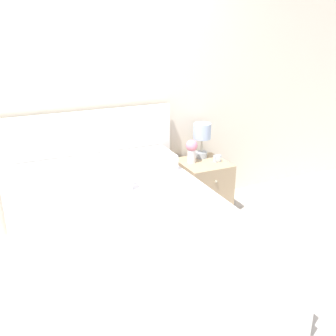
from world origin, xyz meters
name	(u,v)px	position (x,y,z in m)	size (l,w,h in m)	color
ground_plane	(94,219)	(0.00, 0.00, 0.00)	(12.00, 12.00, 0.00)	#BCB7B2
wall_back	(82,83)	(0.00, 0.07, 1.30)	(8.00, 0.06, 2.60)	silver
bed	(125,240)	(0.00, -0.96, 0.30)	(1.57, 2.07, 1.07)	white
nightstand	(203,186)	(1.06, -0.25, 0.26)	(0.45, 0.49, 0.52)	tan
table_lamp	(202,135)	(1.10, -0.13, 0.75)	(0.17, 0.17, 0.35)	#A8B2BC
flower_vase	(192,149)	(0.94, -0.21, 0.65)	(0.11, 0.11, 0.23)	white
alarm_clock	(217,158)	(1.18, -0.30, 0.55)	(0.07, 0.04, 0.07)	silver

